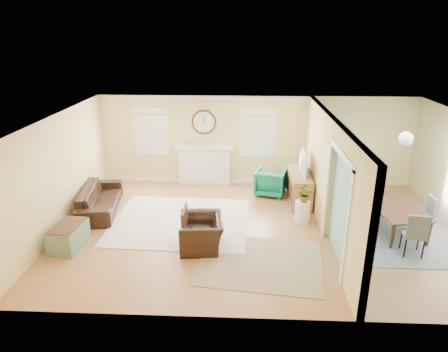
% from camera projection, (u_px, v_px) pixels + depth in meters
% --- Properties ---
extents(floor, '(9.00, 9.00, 0.00)m').
position_uv_depth(floor, '(258.00, 230.00, 9.18)').
color(floor, '#A96B3D').
rests_on(floor, ground).
extents(wall_back, '(9.00, 0.02, 2.60)m').
position_uv_depth(wall_back, '(256.00, 141.00, 11.54)').
color(wall_back, tan).
rests_on(wall_back, ground).
extents(wall_front, '(9.00, 0.02, 2.60)m').
position_uv_depth(wall_front, '(268.00, 247.00, 5.92)').
color(wall_front, tan).
rests_on(wall_front, ground).
extents(wall_left, '(0.02, 6.00, 2.60)m').
position_uv_depth(wall_left, '(59.00, 174.00, 8.93)').
color(wall_left, tan).
rests_on(wall_left, ground).
extents(ceiling, '(9.00, 6.00, 0.02)m').
position_uv_depth(ceiling, '(262.00, 118.00, 8.28)').
color(ceiling, white).
rests_on(ceiling, wall_back).
extents(partition, '(0.17, 6.00, 2.60)m').
position_uv_depth(partition, '(327.00, 171.00, 8.91)').
color(partition, tan).
rests_on(partition, ground).
extents(fireplace, '(1.70, 0.30, 1.17)m').
position_uv_depth(fireplace, '(204.00, 165.00, 11.74)').
color(fireplace, white).
rests_on(fireplace, ground).
extents(wall_clock, '(0.70, 0.07, 0.70)m').
position_uv_depth(wall_clock, '(204.00, 122.00, 11.39)').
color(wall_clock, '#4B2B19').
rests_on(wall_clock, wall_back).
extents(window_left, '(1.05, 0.13, 1.42)m').
position_uv_depth(window_left, '(150.00, 128.00, 11.51)').
color(window_left, white).
rests_on(window_left, wall_back).
extents(window_right, '(1.05, 0.13, 1.42)m').
position_uv_depth(window_right, '(258.00, 129.00, 11.37)').
color(window_right, white).
rests_on(window_right, wall_back).
extents(pendant, '(0.30, 0.30, 0.55)m').
position_uv_depth(pendant, '(406.00, 139.00, 8.29)').
color(pendant, gold).
rests_on(pendant, ceiling).
extents(rug_cream, '(3.31, 2.91, 0.02)m').
position_uv_depth(rug_cream, '(180.00, 221.00, 9.59)').
color(rug_cream, beige).
rests_on(rug_cream, floor).
extents(rug_jute, '(2.62, 2.24, 0.01)m').
position_uv_depth(rug_jute, '(260.00, 262.00, 7.89)').
color(rug_jute, tan).
rests_on(rug_jute, floor).
extents(rug_grey, '(2.57, 3.22, 0.01)m').
position_uv_depth(rug_grey, '(391.00, 230.00, 9.18)').
color(rug_grey, slate).
rests_on(rug_grey, floor).
extents(sofa, '(1.15, 2.24, 0.62)m').
position_uv_depth(sofa, '(100.00, 199.00, 10.08)').
color(sofa, black).
rests_on(sofa, floor).
extents(eames_chair, '(0.99, 1.11, 0.67)m').
position_uv_depth(eames_chair, '(202.00, 233.00, 8.36)').
color(eames_chair, black).
rests_on(eames_chair, floor).
extents(green_chair, '(0.95, 0.97, 0.73)m').
position_uv_depth(green_chair, '(271.00, 182.00, 11.04)').
color(green_chair, '#0F6449').
rests_on(green_chair, floor).
extents(trunk, '(0.61, 0.93, 0.52)m').
position_uv_depth(trunk, '(69.00, 236.00, 8.38)').
color(trunk, slate).
rests_on(trunk, floor).
extents(credenza, '(0.52, 1.52, 0.80)m').
position_uv_depth(credenza, '(299.00, 187.00, 10.57)').
color(credenza, '#916446').
rests_on(credenza, floor).
extents(tv, '(0.17, 1.01, 0.58)m').
position_uv_depth(tv, '(300.00, 163.00, 10.34)').
color(tv, black).
rests_on(tv, credenza).
extents(garden_stool, '(0.36, 0.36, 0.53)m').
position_uv_depth(garden_stool, '(302.00, 212.00, 9.48)').
color(garden_stool, white).
rests_on(garden_stool, floor).
extents(potted_plant, '(0.43, 0.45, 0.38)m').
position_uv_depth(potted_plant, '(304.00, 194.00, 9.32)').
color(potted_plant, '#337F33').
rests_on(potted_plant, garden_stool).
extents(dining_table, '(1.23, 1.87, 0.61)m').
position_uv_depth(dining_table, '(393.00, 218.00, 9.08)').
color(dining_table, '#4B2B19').
rests_on(dining_table, floor).
extents(dining_chair_n, '(0.50, 0.50, 0.95)m').
position_uv_depth(dining_chair_n, '(376.00, 188.00, 10.09)').
color(dining_chair_n, slate).
rests_on(dining_chair_n, floor).
extents(dining_chair_s, '(0.47, 0.47, 0.95)m').
position_uv_depth(dining_chair_s, '(414.00, 230.00, 8.01)').
color(dining_chair_s, slate).
rests_on(dining_chair_s, floor).
extents(dining_chair_w, '(0.45, 0.45, 0.89)m').
position_uv_depth(dining_chair_w, '(367.00, 207.00, 9.10)').
color(dining_chair_w, white).
rests_on(dining_chair_w, floor).
extents(dining_chair_e, '(0.39, 0.39, 0.88)m').
position_uv_depth(dining_chair_e, '(423.00, 212.00, 8.89)').
color(dining_chair_e, slate).
rests_on(dining_chair_e, floor).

